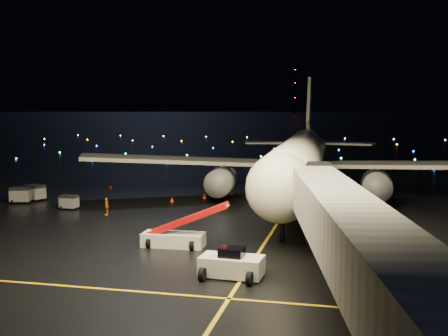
% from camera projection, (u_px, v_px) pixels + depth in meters
% --- Properties ---
extents(ground, '(2000.00, 2000.00, 0.00)m').
position_uv_depth(ground, '(321.00, 124.00, 334.96)').
color(ground, black).
rests_on(ground, ground).
extents(lane_centre, '(0.25, 80.00, 0.02)m').
position_uv_depth(lane_centre, '(282.00, 215.00, 56.21)').
color(lane_centre, gold).
rests_on(lane_centre, ground).
extents(airliner, '(55.79, 53.17, 15.35)m').
position_uv_depth(airliner, '(301.00, 133.00, 67.57)').
color(airliner, white).
rests_on(airliner, ground).
extents(pushback_tug, '(4.13, 2.34, 1.91)m').
position_uv_depth(pushback_tug, '(232.00, 262.00, 36.07)').
color(pushback_tug, silver).
rests_on(pushback_tug, ground).
extents(belt_loader, '(7.16, 2.18, 3.44)m').
position_uv_depth(belt_loader, '(173.00, 225.00, 43.76)').
color(belt_loader, silver).
rests_on(belt_loader, ground).
extents(crew_c, '(0.90, 1.10, 1.76)m').
position_uv_depth(crew_c, '(107.00, 206.00, 56.39)').
color(crew_c, orange).
rests_on(crew_c, ground).
extents(safety_cone_0, '(0.46, 0.46, 0.52)m').
position_uv_depth(safety_cone_0, '(172.00, 200.00, 64.14)').
color(safety_cone_0, '#F23106').
rests_on(safety_cone_0, ground).
extents(safety_cone_1, '(0.58, 0.58, 0.54)m').
position_uv_depth(safety_cone_1, '(231.00, 192.00, 69.93)').
color(safety_cone_1, '#F23106').
rests_on(safety_cone_1, ground).
extents(safety_cone_2, '(0.56, 0.56, 0.54)m').
position_uv_depth(safety_cone_2, '(204.00, 196.00, 66.76)').
color(safety_cone_2, '#F23106').
rests_on(safety_cone_2, ground).
extents(safety_cone_3, '(0.53, 0.53, 0.46)m').
position_uv_depth(safety_cone_3, '(111.00, 187.00, 74.55)').
color(safety_cone_3, '#F23106').
rests_on(safety_cone_3, ground).
extents(radio_mast, '(1.80, 1.80, 64.00)m').
position_uv_depth(radio_mast, '(295.00, 90.00, 770.97)').
color(radio_mast, black).
rests_on(radio_mast, ground).
extents(taxiway_lights, '(164.00, 92.00, 0.36)m').
position_uv_depth(taxiway_lights, '(279.00, 147.00, 147.01)').
color(taxiway_lights, black).
rests_on(taxiway_lights, ground).
extents(baggage_cart_0, '(1.79, 1.27, 1.50)m').
position_uv_depth(baggage_cart_0, '(69.00, 202.00, 59.72)').
color(baggage_cart_0, gray).
rests_on(baggage_cart_0, ground).
extents(baggage_cart_1, '(2.51, 2.12, 1.81)m').
position_uv_depth(baggage_cart_1, '(20.00, 195.00, 63.40)').
color(baggage_cart_1, gray).
rests_on(baggage_cart_1, ground).
extents(baggage_cart_2, '(2.55, 2.23, 1.80)m').
position_uv_depth(baggage_cart_2, '(35.00, 193.00, 65.29)').
color(baggage_cart_2, gray).
rests_on(baggage_cart_2, ground).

